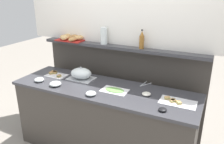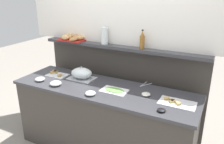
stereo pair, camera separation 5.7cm
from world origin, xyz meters
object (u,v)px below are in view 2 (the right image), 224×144
(serving_cloche, at_px, (82,74))
(glass_bowl_large, at_px, (40,79))
(vinegar_bottle_amber, at_px, (142,40))
(cold_cuts_platter, at_px, (114,90))
(sandwich_platter_rear, at_px, (176,103))
(serving_tongs, at_px, (145,85))
(bread_basket, at_px, (72,38))
(condiment_bowl_red, at_px, (146,94))
(sandwich_platter_front, at_px, (57,74))
(glass_bowl_small, at_px, (90,93))
(glass_bowl_medium, at_px, (56,83))
(condiment_bowl_dark, at_px, (161,110))
(water_carafe, at_px, (105,36))

(serving_cloche, relative_size, glass_bowl_large, 2.72)
(vinegar_bottle_amber, bearing_deg, cold_cuts_platter, -106.86)
(sandwich_platter_rear, xyz_separation_m, serving_tongs, (-0.46, 0.30, -0.00))
(cold_cuts_platter, xyz_separation_m, bread_basket, (-0.92, 0.47, 0.45))
(sandwich_platter_rear, xyz_separation_m, bread_basket, (-1.63, 0.44, 0.45))
(condiment_bowl_red, bearing_deg, vinegar_bottle_amber, 118.17)
(glass_bowl_large, xyz_separation_m, vinegar_bottle_amber, (1.13, 0.63, 0.50))
(sandwich_platter_rear, bearing_deg, sandwich_platter_front, 177.31)
(glass_bowl_large, height_order, condiment_bowl_red, glass_bowl_large)
(glass_bowl_large, height_order, serving_tongs, glass_bowl_large)
(glass_bowl_large, height_order, vinegar_bottle_amber, vinegar_bottle_amber)
(serving_tongs, bearing_deg, glass_bowl_small, -128.63)
(sandwich_platter_rear, xyz_separation_m, condiment_bowl_red, (-0.34, 0.03, 0.01))
(sandwich_platter_front, bearing_deg, serving_tongs, 10.82)
(sandwich_platter_front, bearing_deg, glass_bowl_medium, -51.78)
(sandwich_platter_front, height_order, bread_basket, bread_basket)
(sandwich_platter_front, relative_size, cold_cuts_platter, 0.91)
(condiment_bowl_dark, xyz_separation_m, vinegar_bottle_amber, (-0.47, 0.68, 0.51))
(glass_bowl_small, relative_size, water_carafe, 0.52)
(serving_cloche, bearing_deg, sandwich_platter_rear, -5.38)
(vinegar_bottle_amber, height_order, bread_basket, vinegar_bottle_amber)
(sandwich_platter_front, relative_size, serving_tongs, 1.51)
(sandwich_platter_front, distance_m, glass_bowl_large, 0.27)
(cold_cuts_platter, relative_size, glass_bowl_large, 2.48)
(sandwich_platter_front, distance_m, serving_cloche, 0.39)
(sandwich_platter_front, height_order, sandwich_platter_rear, same)
(glass_bowl_large, xyz_separation_m, glass_bowl_small, (0.80, -0.06, -0.00))
(serving_cloche, relative_size, glass_bowl_medium, 2.40)
(sandwich_platter_rear, height_order, serving_cloche, serving_cloche)
(cold_cuts_platter, distance_m, vinegar_bottle_amber, 0.71)
(glass_bowl_medium, relative_size, water_carafe, 0.63)
(bread_basket, distance_m, water_carafe, 0.54)
(cold_cuts_platter, bearing_deg, bread_basket, 153.08)
(cold_cuts_platter, bearing_deg, condiment_bowl_red, 8.39)
(sandwich_platter_front, xyz_separation_m, sandwich_platter_rear, (1.64, -0.08, -0.00))
(glass_bowl_medium, relative_size, condiment_bowl_dark, 1.68)
(glass_bowl_large, bearing_deg, glass_bowl_small, -4.03)
(glass_bowl_medium, distance_m, glass_bowl_small, 0.53)
(glass_bowl_medium, height_order, glass_bowl_small, glass_bowl_medium)
(water_carafe, bearing_deg, serving_cloche, -116.57)
(glass_bowl_large, xyz_separation_m, bread_basket, (0.07, 0.63, 0.43))
(sandwich_platter_rear, xyz_separation_m, serving_cloche, (-1.26, 0.12, 0.06))
(serving_cloche, bearing_deg, glass_bowl_large, -144.76)
(sandwich_platter_rear, bearing_deg, bread_basket, 164.85)
(glass_bowl_small, bearing_deg, bread_basket, 136.91)
(glass_bowl_large, bearing_deg, sandwich_platter_rear, 6.36)
(cold_cuts_platter, relative_size, condiment_bowl_red, 3.11)
(condiment_bowl_red, relative_size, bread_basket, 0.25)
(serving_tongs, bearing_deg, water_carafe, 167.18)
(bread_basket, bearing_deg, cold_cuts_platter, -26.92)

